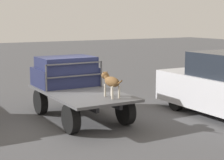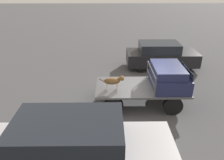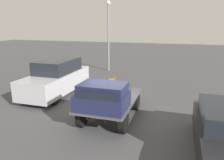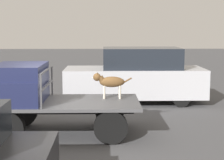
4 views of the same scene
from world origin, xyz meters
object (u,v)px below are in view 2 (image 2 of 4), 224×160
(dog, at_px, (114,81))
(parked_pickup_far, at_px, (77,153))
(parked_sedan, at_px, (161,55))
(flatbed_truck, at_px, (141,91))

(dog, distance_m, parked_pickup_far, 3.96)
(dog, bearing_deg, parked_pickup_far, -96.55)
(parked_sedan, relative_size, parked_pickup_far, 0.85)
(dog, height_order, parked_sedan, parked_sedan)
(parked_pickup_far, bearing_deg, flatbed_truck, 54.93)
(dog, xyz_separation_m, parked_pickup_far, (-1.08, -3.79, -0.34))
(flatbed_truck, relative_size, dog, 3.63)
(dog, bearing_deg, flatbed_truck, 26.63)
(dog, distance_m, parked_sedan, 5.70)
(dog, height_order, parked_pickup_far, parked_pickup_far)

